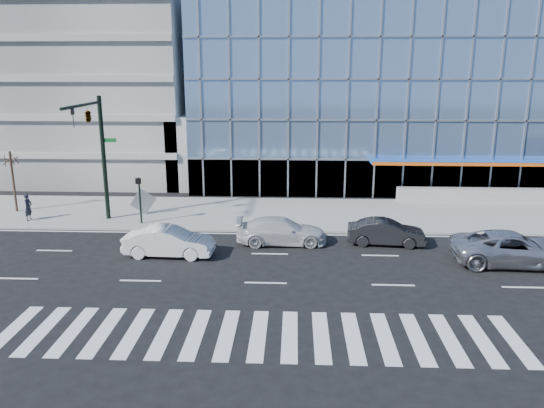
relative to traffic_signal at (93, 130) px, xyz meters
The scene contains 14 objects.
ground 13.41m from the traffic_signal, 22.56° to the right, with size 160.00×160.00×0.00m, color black.
sidewalk 13.03m from the traffic_signal, 17.33° to the left, with size 120.00×8.00×0.15m, color gray.
theatre_building 32.95m from the traffic_signal, 40.61° to the left, with size 42.00×26.00×15.00m, color #7598C4.
parking_garage 23.56m from the traffic_signal, 112.79° to the left, with size 24.00×24.00×20.00m, color gray.
ramp_block 14.68m from the traffic_signal, 69.59° to the left, with size 6.00×8.00×6.00m, color gray.
traffic_signal is the anchor object (origin of this frame).
ped_signal_post 4.75m from the traffic_signal, ahead, with size 0.30×0.33×3.00m.
street_tree_near 7.96m from the traffic_signal, 157.29° to the left, with size 1.10×1.10×4.23m.
silver_suv 24.81m from the traffic_signal, 13.28° to the right, with size 2.82×6.13×1.70m, color silver.
white_suv 13.09m from the traffic_signal, 13.44° to the right, with size 2.11×5.18×1.50m, color silver.
white_sedan 9.26m from the traffic_signal, 42.20° to the right, with size 1.68×4.81×1.59m, color silver.
dark_sedan 18.61m from the traffic_signal, ahead, with size 1.53×4.39×1.45m, color black.
pedestrian 7.23m from the traffic_signal, behind, with size 0.65×0.42×1.77m, color black.
tilted_panel 6.03m from the traffic_signal, 49.30° to the left, with size 1.30×0.06×1.30m, color #989898.
Camera 1 is at (1.32, -27.27, 9.97)m, focal length 35.00 mm.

